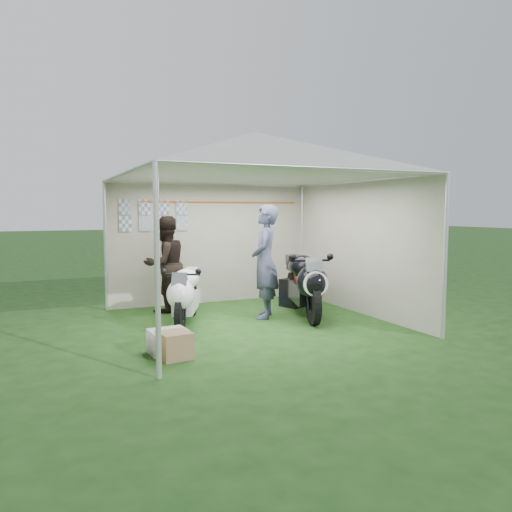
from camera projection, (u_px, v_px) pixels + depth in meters
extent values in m
plane|color=#1B4013|center=(254.00, 323.00, 7.97)|extent=(80.00, 80.00, 0.00)
cylinder|color=silver|center=(157.00, 272.00, 5.23)|extent=(0.06, 0.06, 2.30)
cylinder|color=silver|center=(445.00, 257.00, 6.87)|extent=(0.06, 0.06, 2.30)
cylinder|color=silver|center=(106.00, 246.00, 8.86)|extent=(0.06, 0.06, 2.30)
cylinder|color=silver|center=(302.00, 241.00, 10.50)|extent=(0.06, 0.06, 2.30)
cube|color=#BCB5A6|center=(212.00, 243.00, 9.68)|extent=(4.00, 0.02, 2.30)
cube|color=#BCB5A6|center=(125.00, 256.00, 7.05)|extent=(0.02, 4.00, 2.30)
cube|color=#BCB5A6|center=(359.00, 247.00, 8.68)|extent=(0.02, 4.00, 2.30)
pyramid|color=silver|center=(254.00, 155.00, 7.73)|extent=(5.66, 5.66, 0.70)
cube|color=#99A5B7|center=(125.00, 207.00, 8.93)|extent=(0.22, 0.02, 0.28)
cube|color=#99A5B7|center=(144.00, 207.00, 9.07)|extent=(0.22, 0.02, 0.28)
cube|color=#99A5B7|center=(163.00, 207.00, 9.21)|extent=(0.22, 0.01, 0.28)
cube|color=#99A5B7|center=(182.00, 207.00, 9.35)|extent=(0.22, 0.01, 0.28)
cube|color=#99A5B7|center=(125.00, 224.00, 8.95)|extent=(0.22, 0.02, 0.28)
cube|color=#99A5B7|center=(145.00, 224.00, 9.10)|extent=(0.22, 0.01, 0.28)
cube|color=#99A5B7|center=(164.00, 223.00, 9.24)|extent=(0.22, 0.02, 0.28)
cube|color=#99A5B7|center=(182.00, 223.00, 9.38)|extent=(0.22, 0.01, 0.28)
cylinder|color=#D8590C|center=(222.00, 202.00, 9.66)|extent=(3.20, 0.02, 0.02)
cylinder|color=black|center=(180.00, 315.00, 7.26)|extent=(0.31, 0.54, 0.55)
cylinder|color=black|center=(191.00, 299.00, 8.53)|extent=(0.35, 0.55, 0.55)
cube|color=white|center=(186.00, 302.00, 7.84)|extent=(0.64, 0.92, 0.27)
ellipsoid|color=white|center=(181.00, 294.00, 7.32)|extent=(0.60, 0.67, 0.46)
ellipsoid|color=white|center=(186.00, 279.00, 7.90)|extent=(0.60, 0.68, 0.32)
cube|color=black|center=(189.00, 279.00, 8.27)|extent=(0.44, 0.60, 0.13)
cube|color=white|center=(192.00, 272.00, 8.56)|extent=(0.30, 0.33, 0.16)
cube|color=black|center=(189.00, 289.00, 8.19)|extent=(0.29, 0.49, 0.09)
cube|color=#3F474C|center=(179.00, 279.00, 7.19)|extent=(0.25, 0.21, 0.19)
cylinder|color=black|center=(314.00, 305.00, 7.77)|extent=(0.29, 0.65, 0.65)
cylinder|color=black|center=(294.00, 290.00, 9.26)|extent=(0.34, 0.67, 0.65)
cube|color=black|center=(304.00, 292.00, 8.45)|extent=(0.65, 1.09, 0.32)
ellipsoid|color=black|center=(312.00, 282.00, 7.84)|extent=(0.65, 0.76, 0.54)
ellipsoid|color=black|center=(303.00, 266.00, 8.52)|extent=(0.65, 0.78, 0.38)
cube|color=black|center=(297.00, 267.00, 8.95)|extent=(0.46, 0.70, 0.15)
cube|color=black|center=(293.00, 260.00, 9.30)|extent=(0.32, 0.38, 0.19)
cube|color=#901002|center=(298.00, 278.00, 8.86)|extent=(0.28, 0.60, 0.11)
cube|color=#3F474C|center=(314.00, 265.00, 7.69)|extent=(0.29, 0.23, 0.23)
cylinder|color=white|center=(316.00, 284.00, 7.61)|extent=(0.38, 0.13, 0.39)
cube|color=#0817AF|center=(293.00, 297.00, 9.38)|extent=(0.48, 0.38, 0.32)
imported|color=black|center=(165.00, 264.00, 8.77)|extent=(0.99, 0.89, 1.69)
imported|color=#505373|center=(265.00, 262.00, 8.29)|extent=(0.72, 0.82, 1.88)
cube|color=black|center=(296.00, 292.00, 9.35)|extent=(0.62, 0.56, 0.51)
cube|color=silver|center=(168.00, 341.00, 6.27)|extent=(0.48, 0.39, 0.30)
cube|color=#8E6E4C|center=(175.00, 345.00, 6.05)|extent=(0.41, 0.41, 0.33)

